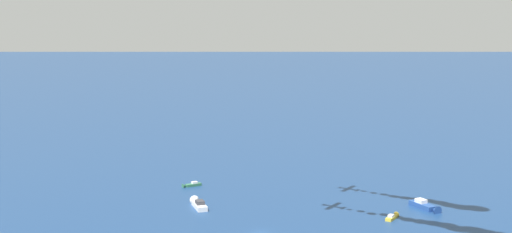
# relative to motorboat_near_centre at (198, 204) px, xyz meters

# --- Properties ---
(ground_plane) EXTENTS (2000.00, 2000.00, 0.00)m
(ground_plane) POSITION_rel_motorboat_near_centre_xyz_m (9.99, -25.85, -0.79)
(ground_plane) COLOR navy
(motorboat_near_centre) EXTENTS (3.02, 10.14, 2.92)m
(motorboat_near_centre) POSITION_rel_motorboat_near_centre_xyz_m (0.00, 0.00, 0.00)
(motorboat_near_centre) COLOR white
(motorboat_near_centre) RESTS_ON ground_plane
(motorboat_far_port) EXTENTS (4.55, 10.45, 2.94)m
(motorboat_far_port) POSITION_rel_motorboat_near_centre_xyz_m (57.91, -18.84, 0.01)
(motorboat_far_port) COLOR #23478C
(motorboat_far_port) RESTS_ON ground_plane
(motorboat_trailing) EXTENTS (6.21, 3.07, 1.75)m
(motorboat_trailing) POSITION_rel_motorboat_near_centre_xyz_m (2.03, 22.28, -0.31)
(motorboat_trailing) COLOR #33704C
(motorboat_trailing) RESTS_ON ground_plane
(motorboat_ahead) EXTENTS (5.35, 5.05, 1.70)m
(motorboat_ahead) POSITION_rel_motorboat_near_centre_xyz_m (45.48, -24.05, -0.33)
(motorboat_ahead) COLOR gold
(motorboat_ahead) RESTS_ON ground_plane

